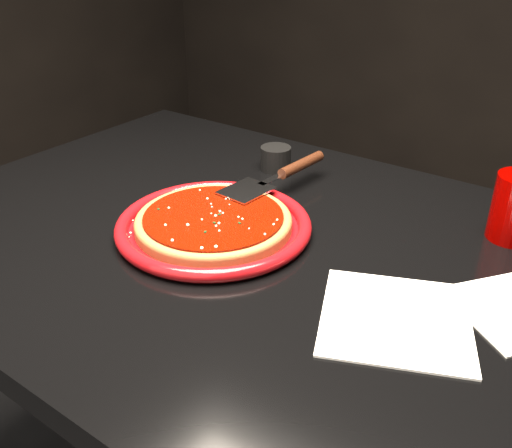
# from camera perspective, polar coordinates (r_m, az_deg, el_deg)

# --- Properties ---
(table) EXTENTS (1.20, 0.80, 0.75)m
(table) POSITION_cam_1_polar(r_m,az_deg,el_deg) (1.11, 0.75, -18.77)
(table) COLOR black
(table) RESTS_ON floor
(plate) EXTENTS (0.38, 0.38, 0.02)m
(plate) POSITION_cam_1_polar(r_m,az_deg,el_deg) (0.89, -4.25, -0.15)
(plate) COLOR maroon
(plate) RESTS_ON table
(pizza_crust) EXTENTS (0.30, 0.30, 0.01)m
(pizza_crust) POSITION_cam_1_polar(r_m,az_deg,el_deg) (0.89, -4.25, 0.05)
(pizza_crust) COLOR brown
(pizza_crust) RESTS_ON plate
(pizza_crust_rim) EXTENTS (0.30, 0.30, 0.02)m
(pizza_crust_rim) POSITION_cam_1_polar(r_m,az_deg,el_deg) (0.89, -4.27, 0.40)
(pizza_crust_rim) COLOR brown
(pizza_crust_rim) RESTS_ON plate
(pizza_sauce) EXTENTS (0.27, 0.27, 0.01)m
(pizza_sauce) POSITION_cam_1_polar(r_m,az_deg,el_deg) (0.89, -4.28, 0.65)
(pizza_sauce) COLOR #750D00
(pizza_sauce) RESTS_ON plate
(parmesan_dusting) EXTENTS (0.21, 0.21, 0.01)m
(parmesan_dusting) POSITION_cam_1_polar(r_m,az_deg,el_deg) (0.88, -4.29, 1.00)
(parmesan_dusting) COLOR beige
(parmesan_dusting) RESTS_ON plate
(basil_flecks) EXTENTS (0.19, 0.19, 0.00)m
(basil_flecks) POSITION_cam_1_polar(r_m,az_deg,el_deg) (0.88, -4.29, 0.95)
(basil_flecks) COLOR black
(basil_flecks) RESTS_ON plate
(pizza_server) EXTENTS (0.10, 0.29, 0.02)m
(pizza_server) POSITION_cam_1_polar(r_m,az_deg,el_deg) (1.00, 2.09, 4.87)
(pizza_server) COLOR silver
(pizza_server) RESTS_ON plate
(napkin_a) EXTENTS (0.24, 0.24, 0.00)m
(napkin_a) POSITION_cam_1_polar(r_m,az_deg,el_deg) (0.73, 13.79, -9.15)
(napkin_a) COLOR white
(napkin_a) RESTS_ON table
(ramekin) EXTENTS (0.07, 0.07, 0.05)m
(ramekin) POSITION_cam_1_polar(r_m,az_deg,el_deg) (1.12, 1.98, 6.59)
(ramekin) COLOR black
(ramekin) RESTS_ON table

